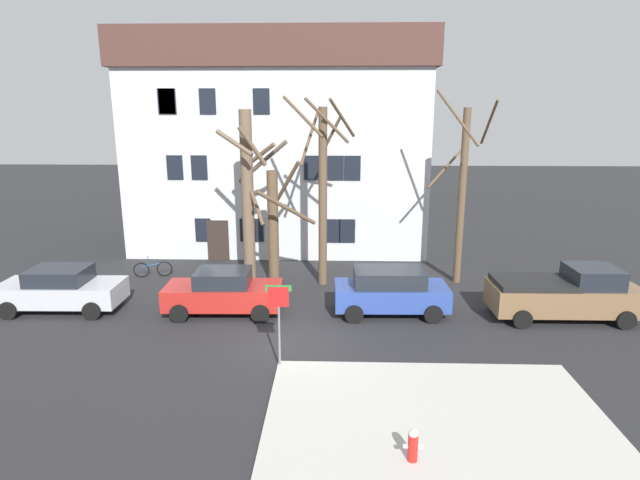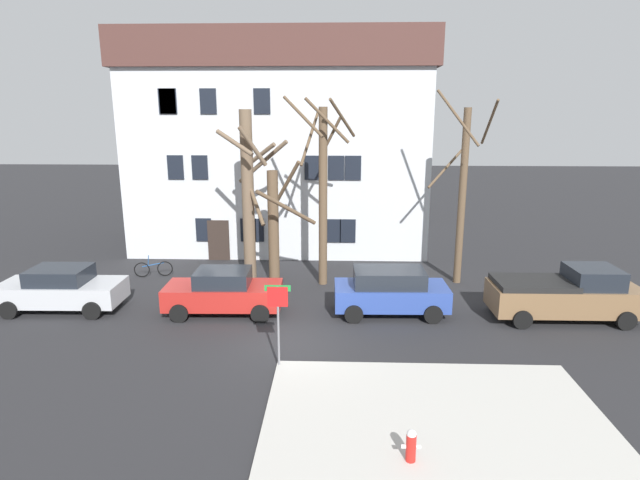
{
  "view_description": "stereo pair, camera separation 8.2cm",
  "coord_description": "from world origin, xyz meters",
  "px_view_note": "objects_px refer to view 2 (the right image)",
  "views": [
    {
      "loc": [
        1.53,
        -15.95,
        7.45
      ],
      "look_at": [
        0.91,
        3.87,
        2.57
      ],
      "focal_mm": 29.04,
      "sensor_mm": 36.0,
      "label": 1
    },
    {
      "loc": [
        1.61,
        -15.94,
        7.45
      ],
      "look_at": [
        0.91,
        3.87,
        2.57
      ],
      "focal_mm": 29.04,
      "sensor_mm": 36.0,
      "label": 2
    }
  ],
  "objects_px": {
    "bicycle_leaning": "(153,269)",
    "tree_bare_end": "(462,191)",
    "building_main": "(282,142)",
    "fire_hydrant": "(411,445)",
    "street_sign_pole": "(278,311)",
    "tree_bare_mid": "(274,222)",
    "car_silver_sedan": "(61,289)",
    "tree_bare_near": "(249,193)",
    "car_blue_wagon": "(390,291)",
    "tree_bare_far": "(323,187)",
    "pickup_truck_brown": "(566,294)",
    "car_red_sedan": "(224,292)"
  },
  "relations": [
    {
      "from": "car_blue_wagon",
      "to": "pickup_truck_brown",
      "type": "xyz_separation_m",
      "value": [
        6.42,
        -0.28,
        0.05
      ]
    },
    {
      "from": "tree_bare_near",
      "to": "street_sign_pole",
      "type": "height_order",
      "value": "tree_bare_near"
    },
    {
      "from": "bicycle_leaning",
      "to": "fire_hydrant",
      "type": "bearing_deg",
      "value": -51.87
    },
    {
      "from": "tree_bare_mid",
      "to": "car_blue_wagon",
      "type": "relative_size",
      "value": 1.27
    },
    {
      "from": "car_blue_wagon",
      "to": "tree_bare_mid",
      "type": "bearing_deg",
      "value": 142.04
    },
    {
      "from": "tree_bare_mid",
      "to": "car_blue_wagon",
      "type": "height_order",
      "value": "tree_bare_mid"
    },
    {
      "from": "street_sign_pole",
      "to": "tree_bare_end",
      "type": "bearing_deg",
      "value": 49.7
    },
    {
      "from": "tree_bare_mid",
      "to": "building_main",
      "type": "bearing_deg",
      "value": 93.01
    },
    {
      "from": "tree_bare_end",
      "to": "street_sign_pole",
      "type": "bearing_deg",
      "value": -130.3
    },
    {
      "from": "tree_bare_mid",
      "to": "street_sign_pole",
      "type": "bearing_deg",
      "value": -82.33
    },
    {
      "from": "fire_hydrant",
      "to": "building_main",
      "type": "bearing_deg",
      "value": 103.63
    },
    {
      "from": "tree_bare_mid",
      "to": "street_sign_pole",
      "type": "xyz_separation_m",
      "value": [
        1.11,
        -8.26,
        -0.92
      ]
    },
    {
      "from": "tree_bare_near",
      "to": "tree_bare_mid",
      "type": "relative_size",
      "value": 1.4
    },
    {
      "from": "tree_bare_end",
      "to": "street_sign_pole",
      "type": "height_order",
      "value": "tree_bare_end"
    },
    {
      "from": "bicycle_leaning",
      "to": "tree_bare_end",
      "type": "bearing_deg",
      "value": -1.31
    },
    {
      "from": "tree_bare_mid",
      "to": "bicycle_leaning",
      "type": "distance_m",
      "value": 6.25
    },
    {
      "from": "car_silver_sedan",
      "to": "fire_hydrant",
      "type": "bearing_deg",
      "value": -35.46
    },
    {
      "from": "tree_bare_near",
      "to": "pickup_truck_brown",
      "type": "bearing_deg",
      "value": -17.94
    },
    {
      "from": "tree_bare_near",
      "to": "tree_bare_end",
      "type": "distance_m",
      "value": 9.3
    },
    {
      "from": "tree_bare_near",
      "to": "car_silver_sedan",
      "type": "xyz_separation_m",
      "value": [
        -6.75,
        -3.75,
        -3.2
      ]
    },
    {
      "from": "building_main",
      "to": "pickup_truck_brown",
      "type": "relative_size",
      "value": 3.03
    },
    {
      "from": "car_blue_wagon",
      "to": "bicycle_leaning",
      "type": "height_order",
      "value": "car_blue_wagon"
    },
    {
      "from": "tree_bare_end",
      "to": "car_silver_sedan",
      "type": "bearing_deg",
      "value": -166.16
    },
    {
      "from": "car_red_sedan",
      "to": "bicycle_leaning",
      "type": "xyz_separation_m",
      "value": [
        -4.28,
        4.4,
        -0.49
      ]
    },
    {
      "from": "building_main",
      "to": "car_silver_sedan",
      "type": "height_order",
      "value": "building_main"
    },
    {
      "from": "tree_bare_far",
      "to": "pickup_truck_brown",
      "type": "height_order",
      "value": "tree_bare_far"
    },
    {
      "from": "tree_bare_near",
      "to": "car_blue_wagon",
      "type": "bearing_deg",
      "value": -32.15
    },
    {
      "from": "tree_bare_end",
      "to": "car_red_sedan",
      "type": "bearing_deg",
      "value": -157.17
    },
    {
      "from": "tree_bare_mid",
      "to": "street_sign_pole",
      "type": "distance_m",
      "value": 8.38
    },
    {
      "from": "tree_bare_mid",
      "to": "tree_bare_far",
      "type": "bearing_deg",
      "value": -9.06
    },
    {
      "from": "tree_bare_near",
      "to": "car_red_sedan",
      "type": "xyz_separation_m",
      "value": [
        -0.41,
        -3.88,
        -3.19
      ]
    },
    {
      "from": "fire_hydrant",
      "to": "tree_bare_far",
      "type": "bearing_deg",
      "value": 100.56
    },
    {
      "from": "pickup_truck_brown",
      "to": "street_sign_pole",
      "type": "xyz_separation_m",
      "value": [
        -10.15,
        -4.2,
        0.87
      ]
    },
    {
      "from": "building_main",
      "to": "car_silver_sedan",
      "type": "bearing_deg",
      "value": -123.37
    },
    {
      "from": "car_red_sedan",
      "to": "tree_bare_end",
      "type": "bearing_deg",
      "value": 22.83
    },
    {
      "from": "building_main",
      "to": "tree_bare_near",
      "type": "height_order",
      "value": "building_main"
    },
    {
      "from": "tree_bare_near",
      "to": "street_sign_pole",
      "type": "xyz_separation_m",
      "value": [
        2.17,
        -8.19,
        -2.21
      ]
    },
    {
      "from": "tree_bare_end",
      "to": "building_main",
      "type": "bearing_deg",
      "value": 139.73
    },
    {
      "from": "tree_bare_end",
      "to": "car_blue_wagon",
      "type": "relative_size",
      "value": 1.96
    },
    {
      "from": "tree_bare_near",
      "to": "tree_bare_far",
      "type": "relative_size",
      "value": 0.93
    },
    {
      "from": "building_main",
      "to": "car_blue_wagon",
      "type": "height_order",
      "value": "building_main"
    },
    {
      "from": "tree_bare_mid",
      "to": "fire_hydrant",
      "type": "distance_m",
      "value": 13.51
    },
    {
      "from": "car_red_sedan",
      "to": "tree_bare_mid",
      "type": "bearing_deg",
      "value": 69.58
    },
    {
      "from": "building_main",
      "to": "tree_bare_far",
      "type": "distance_m",
      "value": 8.34
    },
    {
      "from": "pickup_truck_brown",
      "to": "car_blue_wagon",
      "type": "bearing_deg",
      "value": 177.53
    },
    {
      "from": "tree_bare_near",
      "to": "building_main",
      "type": "bearing_deg",
      "value": 84.9
    },
    {
      "from": "tree_bare_far",
      "to": "fire_hydrant",
      "type": "xyz_separation_m",
      "value": [
        2.28,
        -12.21,
        -3.84
      ]
    },
    {
      "from": "tree_bare_far",
      "to": "street_sign_pole",
      "type": "distance_m",
      "value": 8.37
    },
    {
      "from": "building_main",
      "to": "car_blue_wagon",
      "type": "bearing_deg",
      "value": -64.99
    },
    {
      "from": "street_sign_pole",
      "to": "bicycle_leaning",
      "type": "bearing_deg",
      "value": 128.24
    }
  ]
}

